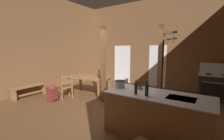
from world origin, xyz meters
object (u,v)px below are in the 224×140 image
object	(u,v)px
kitchen_island	(156,115)
bench_along_left_wall	(29,89)
bottle_short_on_counter	(147,90)
dining_table	(88,78)
ladderback_chair_near_window	(104,80)
stockpot_on_counter	(120,84)
mixing_bowl_on_counter	(140,88)
backpack	(53,93)
stove_range	(216,87)
ladderback_chair_by_post	(66,86)
bottle_tall_on_counter	(136,89)

from	to	relation	value
kitchen_island	bench_along_left_wall	world-z (taller)	kitchen_island
kitchen_island	bottle_short_on_counter	distance (m)	0.64
dining_table	ladderback_chair_near_window	bearing A→B (deg)	78.76
stockpot_on_counter	mixing_bowl_on_counter	bearing A→B (deg)	17.04
backpack	mixing_bowl_on_counter	distance (m)	3.33
backpack	dining_table	bearing A→B (deg)	73.23
backpack	stove_range	bearing A→B (deg)	35.53
bench_along_left_wall	stockpot_on_counter	distance (m)	4.11
bottle_short_on_counter	kitchen_island	bearing A→B (deg)	59.97
stove_range	ladderback_chair_by_post	xyz separation A→B (m)	(-4.71, -2.93, -0.03)
dining_table	bench_along_left_wall	xyz separation A→B (m)	(-1.67, -1.59, -0.35)
ladderback_chair_near_window	kitchen_island	bearing A→B (deg)	-36.99
ladderback_chair_by_post	bottle_short_on_counter	size ratio (longest dim) A/B	3.05
stove_range	backpack	distance (m)	5.92
backpack	bottle_short_on_counter	xyz separation A→B (m)	(3.61, -0.33, 0.72)
dining_table	backpack	bearing A→B (deg)	-106.77
stockpot_on_counter	mixing_bowl_on_counter	xyz separation A→B (m)	(0.46, 0.14, -0.06)
dining_table	bottle_short_on_counter	xyz separation A→B (m)	(3.19, -1.74, 0.38)
stove_range	bench_along_left_wall	xyz separation A→B (m)	(-6.05, -3.61, -0.18)
bench_along_left_wall	bottle_tall_on_counter	bearing A→B (deg)	-2.12
backpack	stockpot_on_counter	bearing A→B (deg)	-0.74
bottle_tall_on_counter	dining_table	bearing A→B (deg)	149.28
stove_range	ladderback_chair_by_post	world-z (taller)	stove_range
kitchen_island	bottle_tall_on_counter	distance (m)	0.73
ladderback_chair_near_window	mixing_bowl_on_counter	world-z (taller)	mixing_bowl_on_counter
kitchen_island	bottle_tall_on_counter	size ratio (longest dim) A/B	7.29
kitchen_island	stove_range	world-z (taller)	stove_range
stove_range	ladderback_chair_near_window	distance (m)	4.37
stove_range	bottle_tall_on_counter	xyz separation A→B (m)	(-1.43, -3.78, 0.54)
dining_table	ladderback_chair_near_window	size ratio (longest dim) A/B	1.85
kitchen_island	ladderback_chair_near_window	size ratio (longest dim) A/B	2.29
mixing_bowl_on_counter	ladderback_chair_near_window	bearing A→B (deg)	140.80
ladderback_chair_by_post	mixing_bowl_on_counter	distance (m)	3.23
ladderback_chair_by_post	mixing_bowl_on_counter	world-z (taller)	mixing_bowl_on_counter
ladderback_chair_by_post	mixing_bowl_on_counter	bearing A→B (deg)	-7.19
dining_table	stockpot_on_counter	bearing A→B (deg)	-31.32
bottle_short_on_counter	bottle_tall_on_counter	bearing A→B (deg)	-176.33
dining_table	ladderback_chair_by_post	distance (m)	0.99
dining_table	backpack	distance (m)	1.52
stove_range	bottle_short_on_counter	bearing A→B (deg)	-107.71
dining_table	stove_range	bearing A→B (deg)	24.73
ladderback_chair_near_window	stockpot_on_counter	world-z (taller)	stockpot_on_counter
backpack	mixing_bowl_on_counter	size ratio (longest dim) A/B	3.48
stove_range	kitchen_island	bearing A→B (deg)	-106.81
bench_along_left_wall	bottle_short_on_counter	bearing A→B (deg)	-1.84
ladderback_chair_by_post	bottle_short_on_counter	xyz separation A→B (m)	(3.51, -0.83, 0.58)
bench_along_left_wall	mixing_bowl_on_counter	bearing A→B (deg)	3.46
ladderback_chair_near_window	stockpot_on_counter	distance (m)	3.25
ladderback_chair_by_post	bottle_tall_on_counter	distance (m)	3.43
kitchen_island	ladderback_chair_near_window	distance (m)	3.94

